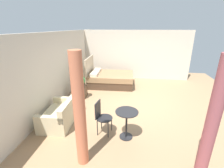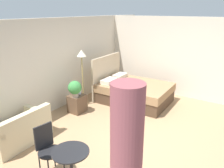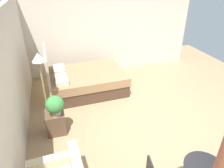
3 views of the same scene
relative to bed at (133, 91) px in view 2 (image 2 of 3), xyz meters
name	(u,v)px [view 2 (image 2 of 3)]	position (x,y,z in m)	size (l,w,h in m)	color
ground_plane	(140,139)	(-1.79, -1.21, -0.34)	(9.30, 8.62, 0.02)	#9E7A56
wall_back	(51,66)	(-1.79, 1.60, 0.95)	(9.30, 0.12, 2.56)	beige
wall_right	(187,58)	(1.35, -1.21, 0.95)	(0.12, 5.62, 2.56)	beige
bed	(133,91)	(0.00, 0.00, 0.00)	(1.62, 2.17, 1.35)	#473323
couch	(18,131)	(-3.40, 0.92, -0.06)	(1.33, 0.86, 0.75)	beige
nightstand	(77,104)	(-1.55, 0.91, -0.08)	(0.43, 0.40, 0.50)	brown
potted_plant	(75,88)	(-1.65, 0.87, 0.42)	(0.37, 0.37, 0.45)	tan
vase	(79,91)	(-1.43, 0.93, 0.25)	(0.12, 0.12, 0.15)	silver
floor_lamp	(82,61)	(-1.11, 1.06, 1.04)	(0.27, 0.27, 1.69)	#99844C
balcony_table	(71,164)	(-3.78, -1.03, 0.19)	(0.57, 0.57, 0.76)	black
cafe_chair_near_window	(47,145)	(-3.67, -0.36, 0.22)	(0.49, 0.49, 0.91)	black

